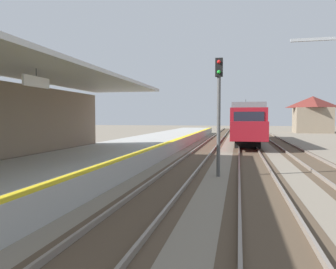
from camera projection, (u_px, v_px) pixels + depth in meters
The scene contains 7 objects.
station_platform at pixel (100, 159), 16.59m from camera, with size 5.00×80.00×0.91m.
track_pair_nearest_platform at pixel (194, 159), 19.56m from camera, with size 2.34×120.00×0.16m.
track_pair_middle at pixel (252, 161), 18.83m from camera, with size 2.34×120.00×0.16m.
track_pair_far_side at pixel (313, 163), 18.09m from camera, with size 2.34×120.00×0.16m.
approaching_train at pixel (246, 122), 33.33m from camera, with size 2.93×19.60×4.76m.
rail_signal_post at pixel (219, 104), 13.98m from camera, with size 0.32×0.34×5.20m.
distant_trackside_house at pixel (313, 114), 55.81m from camera, with size 6.60×5.28×6.40m.
Camera 1 is at (4.53, 0.65, 2.59)m, focal length 34.07 mm.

